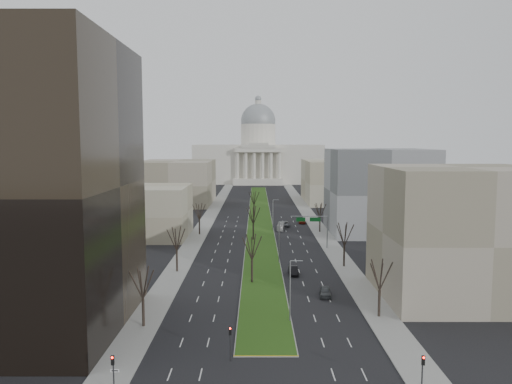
{
  "coord_description": "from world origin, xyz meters",
  "views": [
    {
      "loc": [
        -1.2,
        -50.43,
        26.27
      ],
      "look_at": [
        -1.29,
        108.37,
        10.04
      ],
      "focal_mm": 35.0,
      "sensor_mm": 36.0,
      "label": 1
    }
  ],
  "objects_px": {
    "car_black": "(293,270)",
    "car_red": "(302,221)",
    "car_grey_near": "(325,292)",
    "car_grey_far": "(285,224)",
    "box_van": "(281,226)"
  },
  "relations": [
    {
      "from": "car_red",
      "to": "box_van",
      "type": "distance_m",
      "value": 14.25
    },
    {
      "from": "car_grey_near",
      "to": "car_grey_far",
      "type": "bearing_deg",
      "value": 98.1
    },
    {
      "from": "car_grey_near",
      "to": "car_black",
      "type": "height_order",
      "value": "car_black"
    },
    {
      "from": "car_red",
      "to": "box_van",
      "type": "xyz_separation_m",
      "value": [
        -7.42,
        -12.16,
        0.29
      ]
    },
    {
      "from": "car_black",
      "to": "car_red",
      "type": "xyz_separation_m",
      "value": [
        7.38,
        61.84,
        -0.04
      ]
    },
    {
      "from": "box_van",
      "to": "car_red",
      "type": "bearing_deg",
      "value": 65.34
    },
    {
      "from": "car_grey_near",
      "to": "car_red",
      "type": "xyz_separation_m",
      "value": [
        2.95,
        75.75,
        -0.04
      ]
    },
    {
      "from": "car_black",
      "to": "car_grey_far",
      "type": "bearing_deg",
      "value": 87.16
    },
    {
      "from": "car_grey_near",
      "to": "box_van",
      "type": "height_order",
      "value": "box_van"
    },
    {
      "from": "car_black",
      "to": "car_red",
      "type": "relative_size",
      "value": 0.92
    },
    {
      "from": "car_red",
      "to": "car_grey_near",
      "type": "bearing_deg",
      "value": -88.78
    },
    {
      "from": "car_grey_near",
      "to": "car_black",
      "type": "bearing_deg",
      "value": 113.42
    },
    {
      "from": "car_grey_far",
      "to": "box_van",
      "type": "distance_m",
      "value": 6.56
    },
    {
      "from": "car_red",
      "to": "car_black",
      "type": "bearing_deg",
      "value": -93.35
    },
    {
      "from": "car_grey_near",
      "to": "car_black",
      "type": "xyz_separation_m",
      "value": [
        -4.42,
        13.91,
        0.0
      ]
    }
  ]
}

